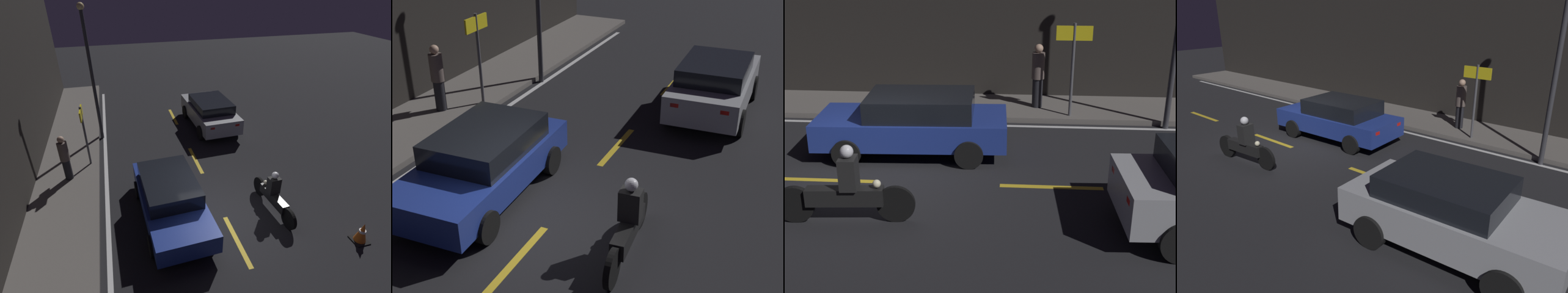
{
  "view_description": "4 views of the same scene",
  "coord_description": "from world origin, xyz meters",
  "views": [
    {
      "loc": [
        -6.71,
        2.82,
        6.73
      ],
      "look_at": [
        3.36,
        0.04,
        0.73
      ],
      "focal_mm": 28.0,
      "sensor_mm": 36.0,
      "label": 1
    },
    {
      "loc": [
        -6.98,
        -4.03,
        5.8
      ],
      "look_at": [
        1.37,
        -0.24,
        1.06
      ],
      "focal_mm": 50.0,
      "sensor_mm": 36.0,
      "label": 2
    },
    {
      "loc": [
        2.81,
        -9.62,
        4.58
      ],
      "look_at": [
        2.11,
        0.0,
        0.81
      ],
      "focal_mm": 50.0,
      "sensor_mm": 36.0,
      "label": 3
    },
    {
      "loc": [
        9.18,
        -7.14,
        4.39
      ],
      "look_at": [
        3.28,
        0.05,
        0.82
      ],
      "focal_mm": 35.0,
      "sensor_mm": 36.0,
      "label": 4
    }
  ],
  "objects": [
    {
      "name": "hatchback_silver",
      "position": [
        6.45,
        -1.54,
        0.79
      ],
      "size": [
        4.12,
        2.05,
        1.45
      ],
      "rotation": [
        0.0,
        0.0,
        0.04
      ],
      "color": "#9EA0A5",
      "rests_on": "ground"
    },
    {
      "name": "pedestrian",
      "position": [
        3.33,
        4.85,
        1.03
      ],
      "size": [
        0.34,
        0.34,
        1.73
      ],
      "color": "black",
      "rests_on": "raised_curb"
    },
    {
      "name": "raised_curb",
      "position": [
        0.0,
        4.92,
        0.07
      ],
      "size": [
        28.0,
        2.21,
        0.14
      ],
      "color": "#605B56",
      "rests_on": "ground"
    },
    {
      "name": "lane_solid_kerb",
      "position": [
        0.0,
        3.57,
        0.0
      ],
      "size": [
        25.2,
        0.14,
        0.01
      ],
      "color": "silver",
      "rests_on": "ground"
    },
    {
      "name": "building_front",
      "position": [
        0.0,
        6.18,
        3.18
      ],
      "size": [
        28.0,
        0.3,
        6.36
      ],
      "color": "black",
      "rests_on": "ground"
    },
    {
      "name": "street_lamp",
      "position": [
        6.55,
        3.67,
        3.24
      ],
      "size": [
        0.28,
        0.28,
        5.76
      ],
      "color": "#333338",
      "rests_on": "ground"
    },
    {
      "name": "lane_dash_e",
      "position": [
        8.0,
        0.0,
        0.0
      ],
      "size": [
        2.0,
        0.14,
        0.01
      ],
      "color": "gold",
      "rests_on": "ground"
    },
    {
      "name": "lane_dash_d",
      "position": [
        3.5,
        0.0,
        0.0
      ],
      "size": [
        2.0,
        0.14,
        0.01
      ],
      "color": "gold",
      "rests_on": "ground"
    },
    {
      "name": "lane_dash_c",
      "position": [
        -1.0,
        0.0,
        0.0
      ],
      "size": [
        2.0,
        0.14,
        0.01
      ],
      "color": "gold",
      "rests_on": "ground"
    },
    {
      "name": "sedan_blue",
      "position": [
        0.56,
        1.61,
        0.73
      ],
      "size": [
        4.21,
        2.01,
        1.36
      ],
      "rotation": [
        0.0,
        0.0,
        3.18
      ],
      "color": "navy",
      "rests_on": "ground"
    },
    {
      "name": "ground_plane",
      "position": [
        0.0,
        0.0,
        0.0
      ],
      "size": [
        56.0,
        56.0,
        0.0
      ],
      "primitive_type": "plane",
      "color": "black"
    },
    {
      "name": "motorcycle",
      "position": [
        -0.05,
        -1.6,
        0.57
      ],
      "size": [
        2.35,
        0.38,
        1.4
      ],
      "rotation": [
        0.0,
        0.0,
        0.08
      ],
      "color": "black",
      "rests_on": "ground"
    },
    {
      "name": "shop_sign",
      "position": [
        4.17,
        4.12,
        1.83
      ],
      "size": [
        0.9,
        0.08,
        2.4
      ],
      "color": "#4C4C51",
      "rests_on": "raised_curb"
    },
    {
      "name": "lane_dash_b",
      "position": [
        -5.5,
        0.0,
        0.0
      ],
      "size": [
        2.0,
        0.14,
        0.01
      ],
      "color": "gold",
      "rests_on": "ground"
    }
  ]
}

